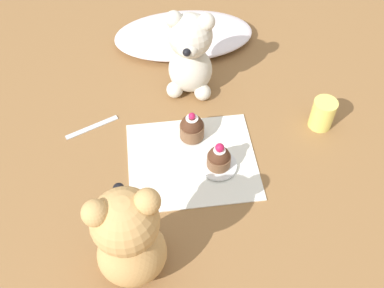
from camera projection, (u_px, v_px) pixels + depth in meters
name	position (u px, v px, depth m)	size (l,w,h in m)	color
ground_plane	(192.00, 161.00, 0.93)	(4.00, 4.00, 0.00)	olive
knitted_placemat	(192.00, 160.00, 0.92)	(0.26, 0.23, 0.01)	silver
tulle_cloth	(184.00, 35.00, 1.16)	(0.36, 0.20, 0.04)	silver
teddy_bear_cream	(190.00, 55.00, 0.98)	(0.12, 0.12, 0.21)	beige
teddy_bear_tan	(129.00, 239.00, 0.69)	(0.13, 0.12, 0.23)	tan
cupcake_near_cream_bear	(192.00, 128.00, 0.94)	(0.05, 0.05, 0.07)	brown
saucer_plate	(218.00, 165.00, 0.91)	(0.08, 0.08, 0.01)	silver
cupcake_near_tan_bear	(219.00, 158.00, 0.89)	(0.05, 0.05, 0.06)	brown
juice_glass	(323.00, 114.00, 0.96)	(0.05, 0.05, 0.07)	#EADB66
teaspoon	(92.00, 127.00, 0.98)	(0.12, 0.01, 0.01)	silver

